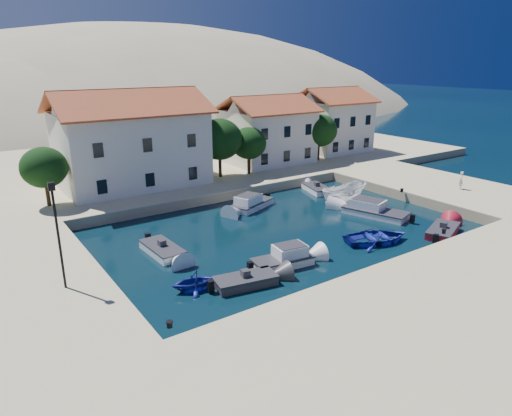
{
  "coord_description": "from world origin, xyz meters",
  "views": [
    {
      "loc": [
        -21.81,
        -17.55,
        13.43
      ],
      "look_at": [
        -1.87,
        11.39,
        2.0
      ],
      "focal_mm": 32.0,
      "sensor_mm": 36.0,
      "label": 1
    }
  ],
  "objects_px": {
    "rowboat_south": "(376,242)",
    "cabin_cruiser_east": "(375,211)",
    "building_mid": "(267,129)",
    "lamppost": "(57,226)",
    "cabin_cruiser_south": "(283,259)",
    "building_right": "(332,119)",
    "building_left": "(131,137)",
    "pedestrian": "(461,180)",
    "boat_east": "(344,202)"
  },
  "relations": [
    {
      "from": "rowboat_south",
      "to": "cabin_cruiser_east",
      "type": "xyz_separation_m",
      "value": [
        4.72,
        4.29,
        0.48
      ]
    },
    {
      "from": "building_mid",
      "to": "rowboat_south",
      "type": "bearing_deg",
      "value": -106.87
    },
    {
      "from": "lamppost",
      "to": "cabin_cruiser_east",
      "type": "xyz_separation_m",
      "value": [
        26.69,
        0.46,
        -4.28
      ]
    },
    {
      "from": "building_mid",
      "to": "cabin_cruiser_south",
      "type": "xyz_separation_m",
      "value": [
        -16.16,
        -24.12,
        -4.75
      ]
    },
    {
      "from": "building_right",
      "to": "cabin_cruiser_east",
      "type": "relative_size",
      "value": 1.53
    },
    {
      "from": "lamppost",
      "to": "cabin_cruiser_south",
      "type": "relative_size",
      "value": 1.41
    },
    {
      "from": "cabin_cruiser_south",
      "to": "rowboat_south",
      "type": "distance_m",
      "value": 8.67
    },
    {
      "from": "building_mid",
      "to": "rowboat_south",
      "type": "distance_m",
      "value": 26.47
    },
    {
      "from": "building_left",
      "to": "building_right",
      "type": "bearing_deg",
      "value": 3.81
    },
    {
      "from": "building_mid",
      "to": "cabin_cruiser_south",
      "type": "height_order",
      "value": "building_mid"
    },
    {
      "from": "lamppost",
      "to": "cabin_cruiser_south",
      "type": "height_order",
      "value": "lamppost"
    },
    {
      "from": "cabin_cruiser_south",
      "to": "pedestrian",
      "type": "bearing_deg",
      "value": 13.39
    },
    {
      "from": "rowboat_south",
      "to": "boat_east",
      "type": "height_order",
      "value": "boat_east"
    },
    {
      "from": "building_mid",
      "to": "rowboat_south",
      "type": "relative_size",
      "value": 2.04
    },
    {
      "from": "building_mid",
      "to": "boat_east",
      "type": "relative_size",
      "value": 1.94
    },
    {
      "from": "cabin_cruiser_east",
      "to": "boat_east",
      "type": "bearing_deg",
      "value": -25.59
    },
    {
      "from": "building_left",
      "to": "cabin_cruiser_east",
      "type": "height_order",
      "value": "building_left"
    },
    {
      "from": "pedestrian",
      "to": "cabin_cruiser_east",
      "type": "bearing_deg",
      "value": -46.82
    },
    {
      "from": "lamppost",
      "to": "rowboat_south",
      "type": "relative_size",
      "value": 1.21
    },
    {
      "from": "rowboat_south",
      "to": "cabin_cruiser_east",
      "type": "bearing_deg",
      "value": -29.44
    },
    {
      "from": "cabin_cruiser_east",
      "to": "boat_east",
      "type": "xyz_separation_m",
      "value": [
        0.6,
        4.56,
        -0.48
      ]
    },
    {
      "from": "building_mid",
      "to": "building_left",
      "type": "bearing_deg",
      "value": -176.82
    },
    {
      "from": "lamppost",
      "to": "rowboat_south",
      "type": "bearing_deg",
      "value": -9.9
    },
    {
      "from": "lamppost",
      "to": "cabin_cruiser_south",
      "type": "xyz_separation_m",
      "value": [
        13.34,
        -3.12,
        -4.28
      ]
    },
    {
      "from": "lamppost",
      "to": "pedestrian",
      "type": "bearing_deg",
      "value": -0.97
    },
    {
      "from": "building_mid",
      "to": "cabin_cruiser_south",
      "type": "relative_size",
      "value": 2.38
    },
    {
      "from": "boat_east",
      "to": "pedestrian",
      "type": "relative_size",
      "value": 2.97
    },
    {
      "from": "building_left",
      "to": "building_mid",
      "type": "distance_m",
      "value": 18.04
    },
    {
      "from": "building_left",
      "to": "building_mid",
      "type": "bearing_deg",
      "value": 3.18
    },
    {
      "from": "boat_east",
      "to": "building_mid",
      "type": "bearing_deg",
      "value": -5.1
    },
    {
      "from": "building_left",
      "to": "building_mid",
      "type": "relative_size",
      "value": 1.4
    },
    {
      "from": "cabin_cruiser_south",
      "to": "rowboat_south",
      "type": "relative_size",
      "value": 0.86
    },
    {
      "from": "cabin_cruiser_south",
      "to": "cabin_cruiser_east",
      "type": "distance_m",
      "value": 13.83
    },
    {
      "from": "rowboat_south",
      "to": "boat_east",
      "type": "distance_m",
      "value": 10.33
    },
    {
      "from": "building_right",
      "to": "boat_east",
      "type": "xyz_separation_m",
      "value": [
        -14.2,
        -16.98,
        -5.47
      ]
    },
    {
      "from": "lamppost",
      "to": "building_right",
      "type": "bearing_deg",
      "value": 27.93
    },
    {
      "from": "lamppost",
      "to": "cabin_cruiser_east",
      "type": "height_order",
      "value": "lamppost"
    },
    {
      "from": "cabin_cruiser_east",
      "to": "boat_east",
      "type": "relative_size",
      "value": 1.15
    },
    {
      "from": "building_mid",
      "to": "rowboat_south",
      "type": "height_order",
      "value": "building_mid"
    },
    {
      "from": "cabin_cruiser_south",
      "to": "building_right",
      "type": "bearing_deg",
      "value": 49.36
    },
    {
      "from": "cabin_cruiser_south",
      "to": "pedestrian",
      "type": "relative_size",
      "value": 2.42
    },
    {
      "from": "lamppost",
      "to": "cabin_cruiser_east",
      "type": "distance_m",
      "value": 27.04
    },
    {
      "from": "cabin_cruiser_south",
      "to": "cabin_cruiser_east",
      "type": "relative_size",
      "value": 0.71
    },
    {
      "from": "building_mid",
      "to": "building_right",
      "type": "height_order",
      "value": "building_right"
    },
    {
      "from": "building_left",
      "to": "pedestrian",
      "type": "bearing_deg",
      "value": -38.05
    },
    {
      "from": "building_left",
      "to": "rowboat_south",
      "type": "bearing_deg",
      "value": -66.28
    },
    {
      "from": "building_right",
      "to": "cabin_cruiser_east",
      "type": "height_order",
      "value": "building_right"
    },
    {
      "from": "rowboat_south",
      "to": "cabin_cruiser_south",
      "type": "bearing_deg",
      "value": 103.56
    },
    {
      "from": "building_right",
      "to": "lamppost",
      "type": "bearing_deg",
      "value": -152.07
    },
    {
      "from": "building_right",
      "to": "boat_east",
      "type": "height_order",
      "value": "building_right"
    }
  ]
}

